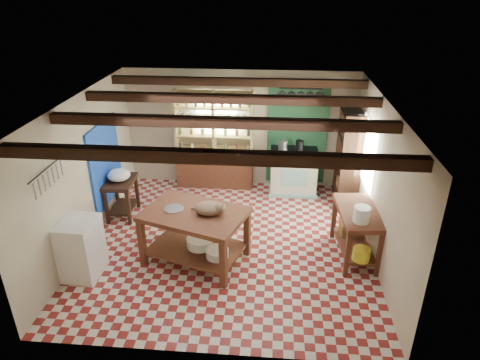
# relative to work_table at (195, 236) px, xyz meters

# --- Properties ---
(floor) EXTENTS (5.00, 5.00, 0.02)m
(floor) POSITION_rel_work_table_xyz_m (0.49, 0.51, -0.47)
(floor) COLOR maroon
(floor) RESTS_ON ground
(ceiling) EXTENTS (5.00, 5.00, 0.02)m
(ceiling) POSITION_rel_work_table_xyz_m (0.49, 0.51, 2.14)
(ceiling) COLOR #414045
(ceiling) RESTS_ON wall_back
(wall_back) EXTENTS (5.00, 0.04, 2.60)m
(wall_back) POSITION_rel_work_table_xyz_m (0.49, 3.01, 0.84)
(wall_back) COLOR beige
(wall_back) RESTS_ON floor
(wall_front) EXTENTS (5.00, 0.04, 2.60)m
(wall_front) POSITION_rel_work_table_xyz_m (0.49, -1.99, 0.84)
(wall_front) COLOR beige
(wall_front) RESTS_ON floor
(wall_left) EXTENTS (0.04, 5.00, 2.60)m
(wall_left) POSITION_rel_work_table_xyz_m (-2.01, 0.51, 0.84)
(wall_left) COLOR beige
(wall_left) RESTS_ON floor
(wall_right) EXTENTS (0.04, 5.00, 2.60)m
(wall_right) POSITION_rel_work_table_xyz_m (2.99, 0.51, 0.84)
(wall_right) COLOR beige
(wall_right) RESTS_ON floor
(ceiling_beams) EXTENTS (5.00, 3.80, 0.15)m
(ceiling_beams) POSITION_rel_work_table_xyz_m (0.49, 0.51, 2.02)
(ceiling_beams) COLOR #331C11
(ceiling_beams) RESTS_ON ceiling
(blue_wall_patch) EXTENTS (0.04, 1.40, 1.60)m
(blue_wall_patch) POSITION_rel_work_table_xyz_m (-1.98, 1.41, 0.64)
(blue_wall_patch) COLOR blue
(blue_wall_patch) RESTS_ON wall_left
(green_wall_patch) EXTENTS (1.30, 0.04, 2.30)m
(green_wall_patch) POSITION_rel_work_table_xyz_m (1.74, 2.98, 0.79)
(green_wall_patch) COLOR #215432
(green_wall_patch) RESTS_ON wall_back
(window_back) EXTENTS (0.90, 0.02, 0.80)m
(window_back) POSITION_rel_work_table_xyz_m (-0.01, 2.99, 1.24)
(window_back) COLOR silver
(window_back) RESTS_ON wall_back
(window_right) EXTENTS (0.02, 1.30, 1.20)m
(window_right) POSITION_rel_work_table_xyz_m (2.97, 1.51, 0.94)
(window_right) COLOR silver
(window_right) RESTS_ON wall_right
(utensil_rail) EXTENTS (0.06, 0.90, 0.28)m
(utensil_rail) POSITION_rel_work_table_xyz_m (-1.95, -0.69, 1.32)
(utensil_rail) COLOR black
(utensil_rail) RESTS_ON wall_left
(pot_rack) EXTENTS (0.86, 0.12, 0.36)m
(pot_rack) POSITION_rel_work_table_xyz_m (1.74, 2.56, 1.72)
(pot_rack) COLOR black
(pot_rack) RESTS_ON ceiling
(shelving_unit) EXTENTS (1.70, 0.34, 2.20)m
(shelving_unit) POSITION_rel_work_table_xyz_m (-0.06, 2.82, 0.64)
(shelving_unit) COLOR #D4BA7A
(shelving_unit) RESTS_ON floor
(tall_rack) EXTENTS (0.40, 0.86, 2.00)m
(tall_rack) POSITION_rel_work_table_xyz_m (2.77, 2.31, 0.54)
(tall_rack) COLOR #331C11
(tall_rack) RESTS_ON floor
(work_table) EXTENTS (1.87, 1.54, 0.92)m
(work_table) POSITION_rel_work_table_xyz_m (0.00, 0.00, 0.00)
(work_table) COLOR brown
(work_table) RESTS_ON floor
(stove) EXTENTS (1.02, 0.70, 0.98)m
(stove) POSITION_rel_work_table_xyz_m (1.69, 2.66, 0.03)
(stove) COLOR beige
(stove) RESTS_ON floor
(prep_table) EXTENTS (0.57, 0.80, 0.78)m
(prep_table) POSITION_rel_work_table_xyz_m (-1.71, 1.32, -0.07)
(prep_table) COLOR #331C11
(prep_table) RESTS_ON floor
(white_cabinet) EXTENTS (0.57, 0.67, 0.97)m
(white_cabinet) POSITION_rel_work_table_xyz_m (-1.73, -0.54, 0.03)
(white_cabinet) COLOR white
(white_cabinet) RESTS_ON floor
(right_counter) EXTENTS (0.71, 1.28, 0.89)m
(right_counter) POSITION_rel_work_table_xyz_m (2.67, 0.33, -0.01)
(right_counter) COLOR brown
(right_counter) RESTS_ON floor
(cat) EXTENTS (0.50, 0.41, 0.21)m
(cat) POSITION_rel_work_table_xyz_m (0.25, -0.03, 0.56)
(cat) COLOR #8E6C52
(cat) RESTS_ON work_table
(steel_tray) EXTENTS (0.41, 0.41, 0.02)m
(steel_tray) POSITION_rel_work_table_xyz_m (-0.35, 0.06, 0.47)
(steel_tray) COLOR #9F9EA5
(steel_tray) RESTS_ON work_table
(basin_large) EXTENTS (0.56, 0.56, 0.15)m
(basin_large) POSITION_rel_work_table_xyz_m (0.06, 0.03, -0.14)
(basin_large) COLOR white
(basin_large) RESTS_ON work_table
(basin_small) EXTENTS (0.47, 0.47, 0.13)m
(basin_small) POSITION_rel_work_table_xyz_m (0.39, -0.24, -0.15)
(basin_small) COLOR white
(basin_small) RESTS_ON work_table
(kettle_left) EXTENTS (0.20, 0.20, 0.22)m
(kettle_left) POSITION_rel_work_table_xyz_m (1.44, 2.66, 0.63)
(kettle_left) COLOR #9F9EA5
(kettle_left) RESTS_ON stove
(kettle_right) EXTENTS (0.18, 0.18, 0.22)m
(kettle_right) POSITION_rel_work_table_xyz_m (1.79, 2.67, 0.64)
(kettle_right) COLOR black
(kettle_right) RESTS_ON stove
(enamel_bowl) EXTENTS (0.46, 0.46, 0.22)m
(enamel_bowl) POSITION_rel_work_table_xyz_m (-1.71, 1.32, 0.43)
(enamel_bowl) COLOR white
(enamel_bowl) RESTS_ON prep_table
(white_bucket) EXTENTS (0.28, 0.28, 0.26)m
(white_bucket) POSITION_rel_work_table_xyz_m (2.65, -0.02, 0.56)
(white_bucket) COLOR white
(white_bucket) RESTS_ON right_counter
(wicker_basket) EXTENTS (0.39, 0.32, 0.26)m
(wicker_basket) POSITION_rel_work_table_xyz_m (2.65, 0.63, -0.09)
(wicker_basket) COLOR olive
(wicker_basket) RESTS_ON right_counter
(yellow_tub) EXTENTS (0.30, 0.30, 0.21)m
(yellow_tub) POSITION_rel_work_table_xyz_m (2.70, -0.11, -0.12)
(yellow_tub) COLOR yellow
(yellow_tub) RESTS_ON right_counter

